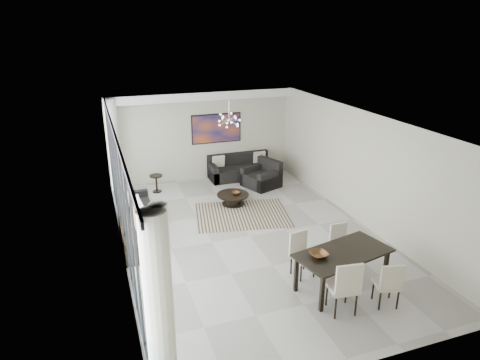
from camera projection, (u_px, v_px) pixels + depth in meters
name	position (u px, v px, depth m)	size (l,w,h in m)	color
room_shell	(268.00, 178.00, 10.13)	(6.00, 9.00, 2.90)	#A8A39B
window_wall	(125.00, 195.00, 9.09)	(0.37, 8.95, 2.90)	silver
soffit	(202.00, 96.00, 13.33)	(5.98, 0.40, 0.26)	white
painting	(217.00, 128.00, 14.03)	(1.68, 0.04, 0.98)	#B65019
chandelier	(229.00, 120.00, 11.98)	(0.66, 0.66, 0.71)	silver
rug	(242.00, 214.00, 11.65)	(2.47, 1.90, 0.01)	black
coffee_table	(233.00, 198.00, 12.25)	(0.92, 0.92, 0.32)	black
bowl_coffee	(236.00, 193.00, 12.16)	(0.25, 0.25, 0.08)	brown
sofa_main	(241.00, 170.00, 14.37)	(2.14, 0.88, 0.78)	black
loveseat	(134.00, 210.00, 11.34)	(0.82, 1.47, 0.73)	black
armchair	(262.00, 178.00, 13.59)	(1.24, 1.27, 0.84)	black
side_table	(156.00, 181.00, 13.10)	(0.40, 0.40, 0.54)	black
tv_console	(132.00, 237.00, 9.86)	(0.49, 1.73, 0.54)	black
television	(137.00, 214.00, 9.73)	(1.00, 0.13, 0.57)	gray
dining_table	(343.00, 256.00, 8.24)	(2.04, 1.32, 0.78)	black
dining_chair_sw	(345.00, 284.00, 7.47)	(0.55, 0.55, 1.08)	beige
dining_chair_se	(389.00, 282.00, 7.70)	(0.52, 0.52, 0.93)	beige
dining_chair_nw	(301.00, 251.00, 8.75)	(0.50, 0.50, 0.93)	beige
dining_chair_ne	(340.00, 241.00, 9.20)	(0.42, 0.42, 0.89)	beige
bowl_dining	(319.00, 255.00, 8.03)	(0.33, 0.33, 0.08)	brown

